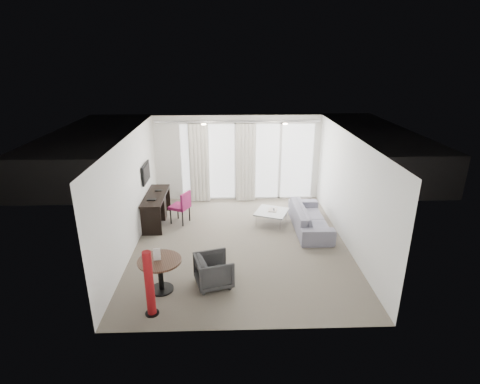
{
  "coord_description": "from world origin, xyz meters",
  "views": [
    {
      "loc": [
        -0.28,
        -8.01,
        4.32
      ],
      "look_at": [
        0.0,
        0.6,
        1.1
      ],
      "focal_mm": 28.0,
      "sensor_mm": 36.0,
      "label": 1
    }
  ],
  "objects_px": {
    "coffee_table": "(271,217)",
    "rattan_chair_b": "(281,168)",
    "round_table": "(161,275)",
    "rattan_chair_a": "(248,170)",
    "desk": "(157,209)",
    "tub_armchair": "(214,271)",
    "red_lamp": "(149,284)",
    "desk_chair": "(180,207)",
    "sofa": "(310,218)"
  },
  "relations": [
    {
      "from": "desk",
      "to": "red_lamp",
      "type": "relative_size",
      "value": 1.36
    },
    {
      "from": "red_lamp",
      "to": "desk_chair",
      "type": "bearing_deg",
      "value": 89.12
    },
    {
      "from": "desk_chair",
      "to": "sofa",
      "type": "xyz_separation_m",
      "value": [
        3.41,
        -0.5,
        -0.14
      ]
    },
    {
      "from": "rattan_chair_a",
      "to": "red_lamp",
      "type": "bearing_deg",
      "value": -107.39
    },
    {
      "from": "tub_armchair",
      "to": "rattan_chair_a",
      "type": "bearing_deg",
      "value": -24.61
    },
    {
      "from": "tub_armchair",
      "to": "sofa",
      "type": "height_order",
      "value": "tub_armchair"
    },
    {
      "from": "desk",
      "to": "rattan_chair_b",
      "type": "height_order",
      "value": "rattan_chair_b"
    },
    {
      "from": "rattan_chair_b",
      "to": "sofa",
      "type": "bearing_deg",
      "value": -80.18
    },
    {
      "from": "tub_armchair",
      "to": "rattan_chair_a",
      "type": "height_order",
      "value": "rattan_chair_a"
    },
    {
      "from": "sofa",
      "to": "round_table",
      "type": "bearing_deg",
      "value": 127.09
    },
    {
      "from": "rattan_chair_a",
      "to": "rattan_chair_b",
      "type": "xyz_separation_m",
      "value": [
        1.23,
        0.28,
        0.0
      ]
    },
    {
      "from": "desk",
      "to": "coffee_table",
      "type": "height_order",
      "value": "desk"
    },
    {
      "from": "sofa",
      "to": "rattan_chair_b",
      "type": "height_order",
      "value": "rattan_chair_b"
    },
    {
      "from": "round_table",
      "to": "sofa",
      "type": "xyz_separation_m",
      "value": [
        3.42,
        2.58,
        -0.03
      ]
    },
    {
      "from": "rattan_chair_a",
      "to": "rattan_chair_b",
      "type": "relative_size",
      "value": 0.99
    },
    {
      "from": "desk",
      "to": "sofa",
      "type": "bearing_deg",
      "value": -7.56
    },
    {
      "from": "red_lamp",
      "to": "tub_armchair",
      "type": "bearing_deg",
      "value": 38.69
    },
    {
      "from": "round_table",
      "to": "tub_armchair",
      "type": "height_order",
      "value": "round_table"
    },
    {
      "from": "tub_armchair",
      "to": "sofa",
      "type": "distance_m",
      "value": 3.42
    },
    {
      "from": "desk",
      "to": "coffee_table",
      "type": "distance_m",
      "value": 3.09
    },
    {
      "from": "desk",
      "to": "desk_chair",
      "type": "relative_size",
      "value": 1.89
    },
    {
      "from": "coffee_table",
      "to": "rattan_chair_a",
      "type": "xyz_separation_m",
      "value": [
        -0.45,
        3.53,
        0.23
      ]
    },
    {
      "from": "round_table",
      "to": "tub_armchair",
      "type": "relative_size",
      "value": 1.2
    },
    {
      "from": "tub_armchair",
      "to": "rattan_chair_a",
      "type": "distance_m",
      "value": 6.39
    },
    {
      "from": "round_table",
      "to": "red_lamp",
      "type": "distance_m",
      "value": 0.76
    },
    {
      "from": "round_table",
      "to": "red_lamp",
      "type": "bearing_deg",
      "value": -94.41
    },
    {
      "from": "sofa",
      "to": "red_lamp",
      "type": "bearing_deg",
      "value": 133.43
    },
    {
      "from": "red_lamp",
      "to": "rattan_chair_a",
      "type": "height_order",
      "value": "red_lamp"
    },
    {
      "from": "desk_chair",
      "to": "sofa",
      "type": "relative_size",
      "value": 0.43
    },
    {
      "from": "round_table",
      "to": "rattan_chair_a",
      "type": "relative_size",
      "value": 1.02
    },
    {
      "from": "red_lamp",
      "to": "sofa",
      "type": "relative_size",
      "value": 0.59
    },
    {
      "from": "rattan_chair_a",
      "to": "rattan_chair_b",
      "type": "bearing_deg",
      "value": 11.53
    },
    {
      "from": "desk",
      "to": "coffee_table",
      "type": "xyz_separation_m",
      "value": [
        3.08,
        -0.18,
        -0.22
      ]
    },
    {
      "from": "desk_chair",
      "to": "rattan_chair_b",
      "type": "xyz_separation_m",
      "value": [
        3.23,
        3.66,
        -0.04
      ]
    },
    {
      "from": "desk",
      "to": "tub_armchair",
      "type": "relative_size",
      "value": 2.43
    },
    {
      "from": "desk",
      "to": "round_table",
      "type": "bearing_deg",
      "value": -78.73
    },
    {
      "from": "coffee_table",
      "to": "rattan_chair_b",
      "type": "distance_m",
      "value": 3.89
    },
    {
      "from": "tub_armchair",
      "to": "coffee_table",
      "type": "xyz_separation_m",
      "value": [
        1.45,
        2.79,
        -0.14
      ]
    },
    {
      "from": "sofa",
      "to": "coffee_table",
      "type": "bearing_deg",
      "value": 69.78
    },
    {
      "from": "desk",
      "to": "sofa",
      "type": "relative_size",
      "value": 0.81
    },
    {
      "from": "coffee_table",
      "to": "round_table",
      "type": "bearing_deg",
      "value": -129.9
    },
    {
      "from": "round_table",
      "to": "coffee_table",
      "type": "xyz_separation_m",
      "value": [
        2.46,
        2.94,
        -0.15
      ]
    },
    {
      "from": "rattan_chair_a",
      "to": "desk_chair",
      "type": "bearing_deg",
      "value": -122.0
    },
    {
      "from": "sofa",
      "to": "tub_armchair",
      "type": "bearing_deg",
      "value": 135.31
    },
    {
      "from": "desk_chair",
      "to": "coffee_table",
      "type": "relative_size",
      "value": 1.13
    },
    {
      "from": "coffee_table",
      "to": "rattan_chair_b",
      "type": "bearing_deg",
      "value": 78.47
    },
    {
      "from": "desk",
      "to": "tub_armchair",
      "type": "bearing_deg",
      "value": -61.22
    },
    {
      "from": "rattan_chair_b",
      "to": "tub_armchair",
      "type": "bearing_deg",
      "value": -101.34
    },
    {
      "from": "coffee_table",
      "to": "rattan_chair_a",
      "type": "height_order",
      "value": "rattan_chair_a"
    },
    {
      "from": "tub_armchair",
      "to": "desk",
      "type": "bearing_deg",
      "value": 13.13
    }
  ]
}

